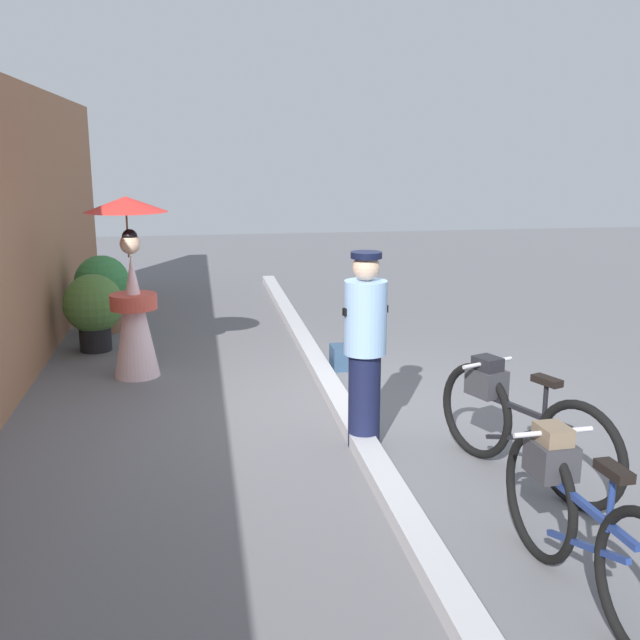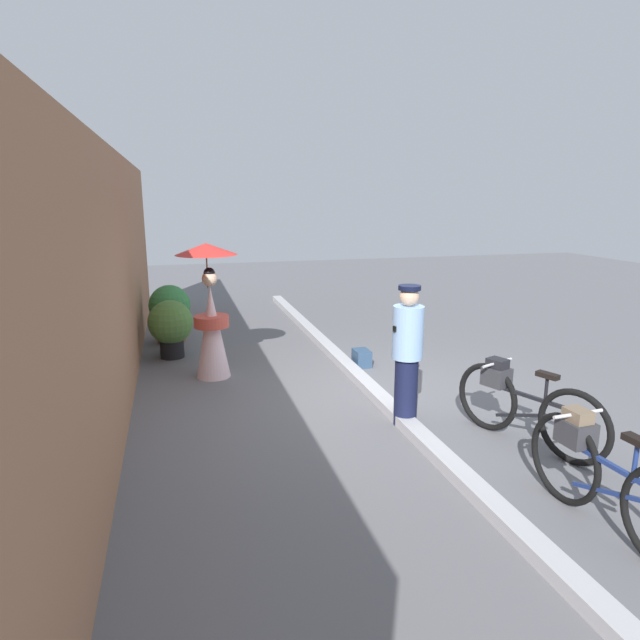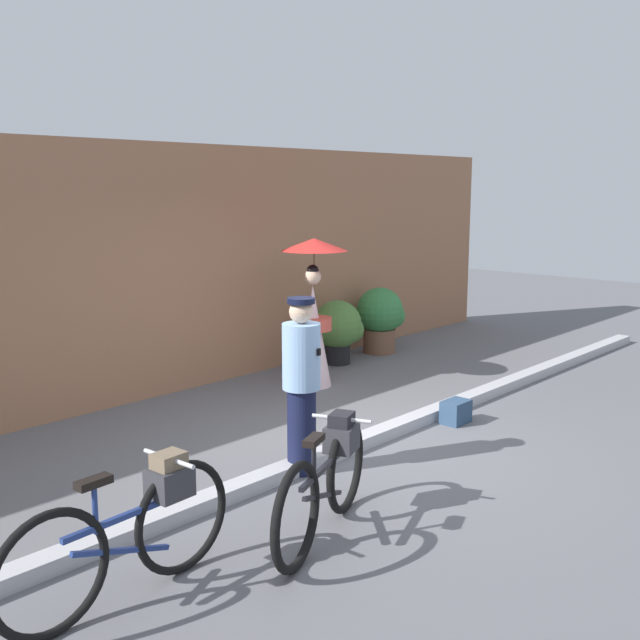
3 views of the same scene
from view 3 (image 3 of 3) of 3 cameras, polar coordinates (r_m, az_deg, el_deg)
ground_plane at (r=7.45m, az=2.43°, el=-9.91°), size 30.00×30.00×0.00m
building_wall at (r=9.44m, az=-12.58°, el=3.72°), size 14.00×0.40×3.07m
sidewalk_curb at (r=7.43m, az=2.44°, el=-9.47°), size 14.00×0.20×0.12m
bicycle_near_officer at (r=4.97m, az=-14.19°, el=-15.17°), size 1.74×0.48×0.87m
bicycle_far_side at (r=5.64m, az=0.48°, el=-11.93°), size 1.66×0.72×0.84m
person_officer at (r=6.66m, az=-1.42°, el=-4.71°), size 0.34×0.38×1.60m
person_with_parasol at (r=9.58m, az=-0.52°, el=0.71°), size 0.85×0.85×1.91m
potted_plant_by_door at (r=11.62m, az=4.68°, el=0.27°), size 0.74×0.72×1.02m
potted_plant_small at (r=10.86m, az=1.47°, el=-0.60°), size 0.72×0.70×0.93m
backpack_on_pavement at (r=8.36m, az=10.33°, el=-6.85°), size 0.32×0.22×0.25m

